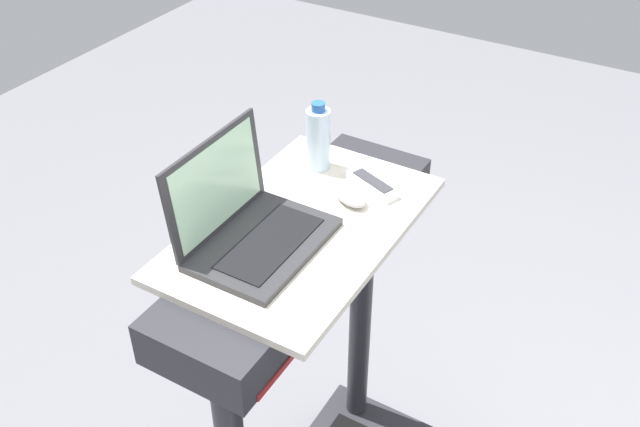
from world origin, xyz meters
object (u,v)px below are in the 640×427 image
Objects in this scene: laptop at (249,224)px; tv_remote at (373,184)px; water_bottle at (318,138)px; computer_mouse at (351,196)px.

laptop reaches higher than tv_remote.
water_bottle is at bearing 84.74° from tv_remote.
tv_remote is (-0.02, -0.17, -0.08)m from water_bottle.
laptop is 0.36m from water_bottle.
laptop is at bearing 157.00° from tv_remote.
water_bottle is (0.35, 0.03, 0.04)m from laptop.
water_bottle reaches higher than computer_mouse.
computer_mouse reaches higher than tv_remote.
water_bottle reaches higher than tv_remote.
laptop reaches higher than water_bottle.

